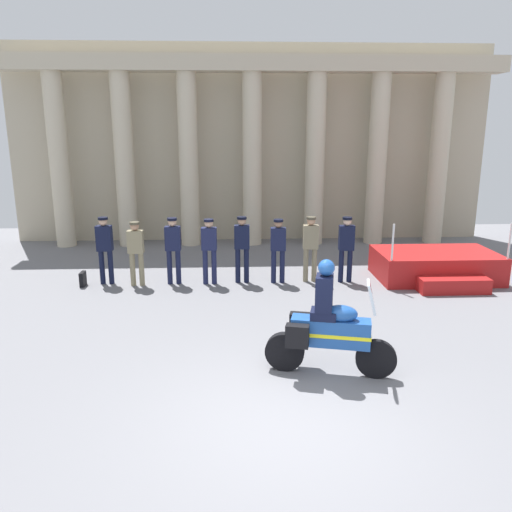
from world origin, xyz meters
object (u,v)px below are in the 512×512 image
at_px(officer_in_row_1, 136,248).
at_px(officer_in_row_2, 173,245).
at_px(reviewing_stand, 436,266).
at_px(briefcase_on_ground, 83,279).
at_px(officer_in_row_5, 278,246).
at_px(officer_in_row_7, 346,244).
at_px(officer_in_row_3, 209,246).
at_px(officer_in_row_4, 242,244).
at_px(officer_in_row_6, 311,244).
at_px(officer_in_row_0, 105,245).
at_px(motorcycle_with_rider, 326,327).

relative_size(officer_in_row_1, officer_in_row_2, 0.96).
distance_m(reviewing_stand, briefcase_on_ground, 9.06).
height_order(officer_in_row_1, officer_in_row_5, officer_in_row_5).
distance_m(officer_in_row_7, briefcase_on_ground, 6.69).
bearing_deg(officer_in_row_7, briefcase_on_ground, 2.52).
bearing_deg(officer_in_row_3, officer_in_row_5, -176.86).
height_order(reviewing_stand, officer_in_row_3, officer_in_row_3).
distance_m(officer_in_row_2, officer_in_row_4, 1.73).
xyz_separation_m(officer_in_row_3, briefcase_on_ground, (-3.17, -0.03, -0.81)).
height_order(reviewing_stand, officer_in_row_4, officer_in_row_4).
bearing_deg(officer_in_row_7, officer_in_row_5, 1.40).
relative_size(officer_in_row_6, briefcase_on_ground, 4.69).
distance_m(officer_in_row_3, officer_in_row_7, 3.46).
xyz_separation_m(officer_in_row_4, officer_in_row_6, (1.74, 0.01, -0.01)).
bearing_deg(officer_in_row_5, officer_in_row_6, -172.98).
height_order(officer_in_row_2, officer_in_row_6, officer_in_row_2).
bearing_deg(reviewing_stand, officer_in_row_5, -178.83).
bearing_deg(officer_in_row_7, officer_in_row_0, 0.97).
height_order(officer_in_row_1, officer_in_row_4, officer_in_row_4).
height_order(officer_in_row_4, officer_in_row_7, officer_in_row_4).
relative_size(officer_in_row_3, officer_in_row_7, 0.99).
bearing_deg(officer_in_row_3, motorcycle_with_rider, 114.72).
distance_m(reviewing_stand, officer_in_row_7, 2.51).
height_order(officer_in_row_0, briefcase_on_ground, officer_in_row_0).
height_order(reviewing_stand, officer_in_row_2, officer_in_row_2).
bearing_deg(officer_in_row_2, briefcase_on_ground, 4.34).
distance_m(officer_in_row_0, officer_in_row_3, 2.62).
bearing_deg(officer_in_row_1, briefcase_on_ground, 1.41).
bearing_deg(officer_in_row_3, briefcase_on_ground, 2.79).
bearing_deg(officer_in_row_4, officer_in_row_6, -177.36).
relative_size(officer_in_row_1, officer_in_row_7, 0.96).
relative_size(reviewing_stand, officer_in_row_7, 1.81).
xyz_separation_m(officer_in_row_3, motorcycle_with_rider, (2.05, -4.94, -0.19)).
relative_size(reviewing_stand, officer_in_row_5, 1.85).
xyz_separation_m(officer_in_row_6, motorcycle_with_rider, (-0.51, -5.04, -0.20)).
height_order(officer_in_row_4, briefcase_on_ground, officer_in_row_4).
relative_size(officer_in_row_3, officer_in_row_6, 0.99).
bearing_deg(officer_in_row_0, reviewing_stand, -177.97).
bearing_deg(officer_in_row_7, officer_in_row_3, 2.27).
bearing_deg(reviewing_stand, officer_in_row_0, 179.87).
relative_size(officer_in_row_4, officer_in_row_6, 1.01).
relative_size(officer_in_row_0, officer_in_row_3, 1.03).
height_order(officer_in_row_7, briefcase_on_ground, officer_in_row_7).
bearing_deg(officer_in_row_5, briefcase_on_ground, 2.92).
height_order(officer_in_row_0, officer_in_row_7, officer_in_row_0).
relative_size(reviewing_stand, officer_in_row_6, 1.81).
bearing_deg(officer_in_row_4, briefcase_on_ground, 3.89).
relative_size(reviewing_stand, officer_in_row_3, 1.83).
relative_size(officer_in_row_4, briefcase_on_ground, 4.74).
bearing_deg(officer_in_row_3, officer_in_row_1, 3.83).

